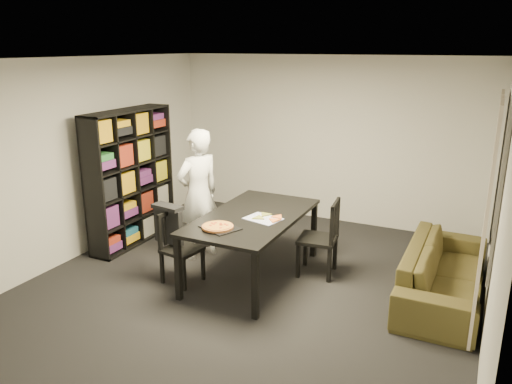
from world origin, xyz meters
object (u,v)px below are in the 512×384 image
at_px(pepperoni_pizza, 218,227).
at_px(baking_tray, 220,228).
at_px(dining_table, 252,221).
at_px(chair_left, 176,242).
at_px(chair_right, 325,233).
at_px(bookshelf, 131,178).
at_px(sofa, 444,272).
at_px(person, 198,194).

bearing_deg(pepperoni_pizza, baking_tray, 65.40).
distance_m(dining_table, chair_left, 0.94).
bearing_deg(chair_right, dining_table, -68.69).
bearing_deg(bookshelf, baking_tray, -23.42).
relative_size(bookshelf, pepperoni_pizza, 5.43).
height_order(bookshelf, baking_tray, bookshelf).
bearing_deg(sofa, baking_tray, 113.54).
height_order(person, baking_tray, person).
xyz_separation_m(person, sofa, (3.08, 0.20, -0.56)).
bearing_deg(pepperoni_pizza, chair_right, 47.12).
relative_size(chair_right, sofa, 0.46).
xyz_separation_m(bookshelf, dining_table, (2.04, -0.28, -0.23)).
bearing_deg(sofa, chair_left, 107.81).
distance_m(bookshelf, sofa, 4.26).
xyz_separation_m(chair_left, pepperoni_pizza, (0.62, -0.09, 0.32)).
xyz_separation_m(dining_table, pepperoni_pizza, (-0.14, -0.58, 0.10)).
xyz_separation_m(chair_right, person, (-1.69, -0.16, 0.32)).
distance_m(chair_left, sofa, 3.09).
bearing_deg(dining_table, pepperoni_pizza, -103.77).
distance_m(dining_table, chair_right, 0.90).
xyz_separation_m(chair_right, sofa, (1.38, 0.03, -0.24)).
xyz_separation_m(bookshelf, baking_tray, (1.91, -0.83, -0.16)).
xyz_separation_m(chair_right, pepperoni_pizza, (-0.92, -1.00, 0.27)).
xyz_separation_m(bookshelf, chair_right, (2.82, 0.14, -0.40)).
distance_m(person, baking_tray, 1.12).
bearing_deg(sofa, bookshelf, 92.31).
bearing_deg(chair_right, person, -91.17).
relative_size(baking_tray, sofa, 0.19).
bearing_deg(bookshelf, chair_right, 2.75).
bearing_deg(dining_table, person, 164.54).
bearing_deg(chair_right, sofa, 84.74).
bearing_deg(sofa, chair_right, 91.43).
relative_size(bookshelf, person, 1.10).
height_order(bookshelf, chair_right, bookshelf).
relative_size(bookshelf, baking_tray, 4.75).
relative_size(bookshelf, sofa, 0.92).
relative_size(person, baking_tray, 4.31).
bearing_deg(baking_tray, chair_left, 174.81).
height_order(dining_table, pepperoni_pizza, pepperoni_pizza).
distance_m(person, sofa, 3.14).
xyz_separation_m(bookshelf, pepperoni_pizza, (1.90, -0.86, -0.14)).
bearing_deg(baking_tray, chair_right, 46.68).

